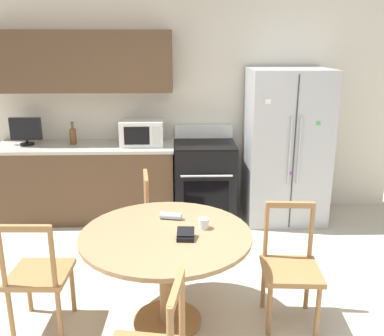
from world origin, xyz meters
TOP-DOWN VIEW (x-y plane):
  - back_wall at (-0.30, 2.59)m, footprint 5.20×0.44m
  - kitchen_counter at (-1.17, 2.29)m, footprint 2.09×0.64m
  - refrigerator at (1.17, 2.21)m, footprint 0.90×0.76m
  - oven_range at (0.23, 2.26)m, footprint 0.70×0.68m
  - microwave at (-0.50, 2.29)m, footprint 0.49×0.36m
  - countertop_tv at (-1.84, 2.33)m, footprint 0.35×0.16m
  - counter_bottle at (-1.31, 2.35)m, footprint 0.08×0.08m
  - dining_table at (-0.16, 0.22)m, footprint 1.24×1.24m
  - dining_chair_far at (-0.21, 1.14)m, footprint 0.46×0.46m
  - dining_chair_right at (0.76, 0.24)m, footprint 0.45×0.45m
  - dining_chair_left at (-1.09, 0.18)m, footprint 0.43×0.43m
  - candle_glass at (0.11, 0.29)m, footprint 0.08×0.08m
  - folded_napkin at (-0.13, 0.47)m, footprint 0.17×0.09m
  - wallet at (-0.02, 0.12)m, footprint 0.13×0.13m

SIDE VIEW (x-z plane):
  - dining_chair_far at x=-0.21m, z-range -0.02..0.89m
  - dining_chair_right at x=0.76m, z-range -0.02..0.89m
  - dining_chair_left at x=-1.09m, z-range -0.02..0.89m
  - kitchen_counter at x=-1.17m, z-range 0.00..0.90m
  - oven_range at x=0.23m, z-range -0.07..1.01m
  - dining_table at x=-0.16m, z-range 0.23..0.98m
  - folded_napkin at x=-0.13m, z-range 0.74..0.80m
  - wallet at x=-0.02m, z-range 0.74..0.81m
  - candle_glass at x=0.11m, z-range 0.74..0.82m
  - refrigerator at x=1.17m, z-range 0.00..1.77m
  - counter_bottle at x=-1.31m, z-range 0.87..1.13m
  - microwave at x=-0.50m, z-range 0.90..1.19m
  - countertop_tv at x=-1.84m, z-range 0.91..1.23m
  - back_wall at x=-0.30m, z-range 0.14..2.74m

